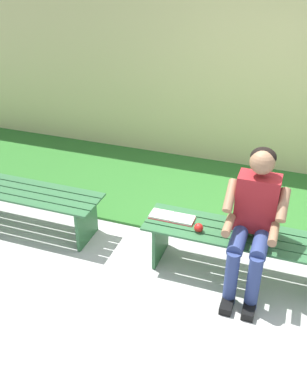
{
  "coord_description": "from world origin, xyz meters",
  "views": [
    {
      "loc": [
        -0.26,
        3.11,
        2.66
      ],
      "look_at": [
        0.79,
        0.15,
        0.8
      ],
      "focal_mm": 40.36,
      "sensor_mm": 36.0,
      "label": 1
    }
  ],
  "objects": [
    {
      "name": "apple",
      "position": [
        0.39,
        0.1,
        0.5
      ],
      "size": [
        0.08,
        0.08,
        0.08
      ],
      "primitive_type": "sphere",
      "color": "red",
      "rests_on": "bench_near"
    },
    {
      "name": "brick_wall",
      "position": [
        0.5,
        -2.29,
        1.37
      ],
      "size": [
        9.5,
        0.24,
        2.74
      ],
      "primitive_type": "cube",
      "color": "#D1C684",
      "rests_on": "ground"
    },
    {
      "name": "book_open",
      "position": [
        0.67,
        -0.02,
        0.46
      ],
      "size": [
        0.41,
        0.16,
        0.02
      ],
      "rotation": [
        0.0,
        0.0,
        -0.0
      ],
      "color": "white",
      "rests_on": "bench_near"
    },
    {
      "name": "ground_plane",
      "position": [
        1.13,
        1.0,
        -0.02
      ],
      "size": [
        10.0,
        7.0,
        0.04
      ],
      "primitive_type": "cube",
      "color": "#B2B2AD"
    },
    {
      "name": "bench_far",
      "position": [
        2.25,
        0.0,
        0.34
      ],
      "size": [
        1.65,
        0.46,
        0.45
      ],
      "rotation": [
        0.0,
        0.0,
        -0.0
      ],
      "color": "#2D6038",
      "rests_on": "ground"
    },
    {
      "name": "person_seated",
      "position": [
        -0.06,
        0.1,
        0.69
      ],
      "size": [
        0.5,
        0.69,
        1.26
      ],
      "color": "maroon",
      "rests_on": "ground"
    },
    {
      "name": "grass_strip",
      "position": [
        1.13,
        -1.47,
        0.01
      ],
      "size": [
        9.0,
        2.19,
        0.03
      ],
      "primitive_type": "cube",
      "color": "#2D6B28",
      "rests_on": "ground"
    },
    {
      "name": "bench_near",
      "position": [
        0.0,
        0.0,
        0.35
      ],
      "size": [
        1.78,
        0.46,
        0.45
      ],
      "rotation": [
        0.0,
        0.0,
        -0.0
      ],
      "color": "#2D6038",
      "rests_on": "ground"
    }
  ]
}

